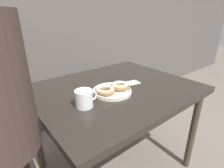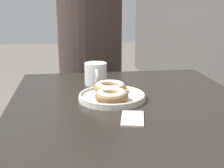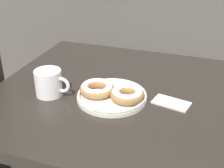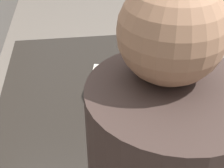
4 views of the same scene
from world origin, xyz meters
name	(u,v)px [view 3 (image 3 of 4)]	position (x,y,z in m)	size (l,w,h in m)	color
dining_table	(137,112)	(0.00, 0.25, 0.65)	(1.06, 0.87, 0.73)	#28231E
donut_plate	(112,93)	(-0.08, 0.19, 0.75)	(0.28, 0.25, 0.05)	silver
coffee_mug	(49,83)	(-0.30, 0.15, 0.77)	(0.13, 0.10, 0.09)	white
napkin	(171,103)	(0.12, 0.22, 0.73)	(0.14, 0.09, 0.01)	beige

